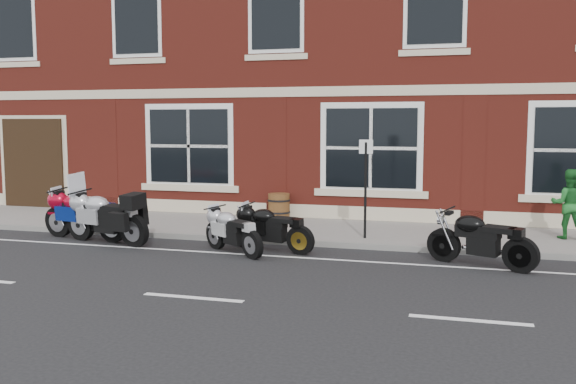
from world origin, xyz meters
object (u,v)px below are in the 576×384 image
parking_sign (366,182)px  pedestrian_right (569,204)px  moto_sport_red (84,213)px  moto_naked_black (480,237)px  moto_sport_black (271,227)px  moto_touring_silver (105,215)px  moto_sport_silver (233,230)px  barrel_planter (279,206)px

parking_sign → pedestrian_right: bearing=23.1°
moto_sport_red → parking_sign: parking_sign is taller
moto_sport_red → moto_naked_black: 8.51m
moto_sport_red → moto_sport_black: 4.43m
moto_touring_silver → moto_sport_red: bearing=83.0°
moto_naked_black → parking_sign: size_ratio=0.92×
moto_sport_black → moto_sport_silver: bearing=140.4°
moto_sport_black → moto_sport_silver: 0.80m
moto_touring_silver → parking_sign: parking_sign is taller
moto_touring_silver → parking_sign: bearing=-60.3°
moto_sport_red → moto_naked_black: bearing=-82.7°
moto_sport_black → moto_naked_black: (4.07, -0.32, 0.04)m
moto_touring_silver → moto_sport_black: 3.73m
moto_touring_silver → moto_naked_black: (7.80, -0.13, -0.08)m
moto_sport_red → moto_naked_black: size_ratio=1.16×
moto_touring_silver → moto_sport_silver: bearing=-80.7°
moto_sport_silver → parking_sign: bearing=-18.4°
moto_sport_black → moto_naked_black: 4.08m
moto_sport_red → moto_sport_silver: moto_sport_red is taller
moto_touring_silver → moto_sport_silver: size_ratio=1.43×
moto_sport_red → parking_sign: (6.14, 1.23, 0.76)m
moto_sport_silver → barrel_planter: bearing=38.4°
moto_sport_red → moto_sport_silver: 3.81m
moto_touring_silver → moto_sport_silver: moto_touring_silver is taller
moto_sport_black → barrel_planter: bearing=30.2°
moto_naked_black → moto_sport_black: bearing=109.3°
moto_touring_silver → moto_sport_black: (3.73, 0.19, -0.12)m
pedestrian_right → barrel_planter: pedestrian_right is taller
moto_touring_silver → moto_sport_silver: 3.08m
parking_sign → moto_sport_black: bearing=-134.6°
moto_sport_silver → moto_naked_black: bearing=-53.6°
moto_sport_silver → pedestrian_right: size_ratio=1.05×
moto_sport_silver → moto_naked_black: (4.73, 0.13, 0.06)m
moto_sport_silver → pedestrian_right: 7.21m
moto_naked_black → parking_sign: parking_sign is taller
moto_sport_red → moto_sport_black: bearing=-81.1°
barrel_planter → moto_naked_black: bearing=-37.6°
moto_sport_silver → pedestrian_right: pedestrian_right is taller
moto_sport_black → moto_naked_black: moto_naked_black is taller
pedestrian_right → barrel_planter: 6.92m
moto_naked_black → barrel_planter: 6.28m
moto_touring_silver → barrel_planter: 4.66m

